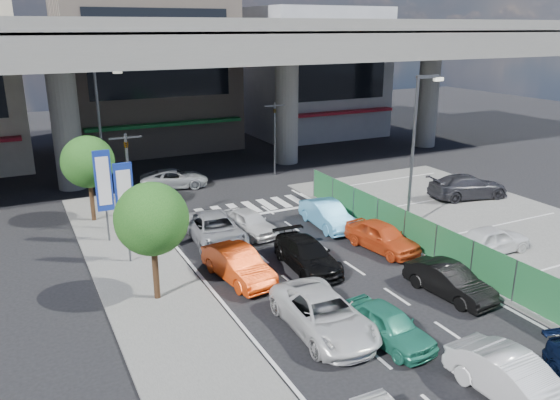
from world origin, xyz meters
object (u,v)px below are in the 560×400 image
taxi_teal_mid (388,325)px  sedan_black_mid (307,255)px  parked_sedan_dgrey (468,186)px  traffic_light_right (275,121)px  taxi_orange_right (382,236)px  street_lamp_right (416,140)px  taxi_orange_left (238,265)px  signboard_far (104,184)px  tree_near (152,219)px  sedan_white_front_mid (249,222)px  parked_sedan_white (492,239)px  sedan_white_mid_left (324,314)px  traffic_light_left (127,159)px  hatch_black_mid_right (449,281)px  signboard_near (125,199)px  crossing_wagon_silver (174,179)px  street_lamp_left (103,124)px  kei_truck_front_right (327,215)px  wagon_silver_front_left (215,230)px  hatch_white_back_mid (516,381)px  traffic_cone (383,222)px  tree_far (88,162)px

taxi_teal_mid → sedan_black_mid: 6.41m
parked_sedan_dgrey → traffic_light_right: bearing=49.0°
parked_sedan_dgrey → taxi_orange_right: bearing=124.7°
street_lamp_right → taxi_orange_left: bearing=-170.7°
signboard_far → parked_sedan_dgrey: size_ratio=0.93×
tree_near → sedan_white_front_mid: bearing=39.2°
taxi_orange_left → parked_sedan_white: taxi_orange_left is taller
sedan_white_mid_left → taxi_teal_mid: bearing=-39.9°
traffic_light_left → traffic_light_right: 13.63m
hatch_black_mid_right → taxi_orange_left: size_ratio=0.92×
signboard_near → tree_near: size_ratio=0.98×
street_lamp_right → parked_sedan_dgrey: size_ratio=1.59×
street_lamp_right → crossing_wagon_silver: size_ratio=1.80×
signboard_near → taxi_orange_right: (11.15, -3.81, -2.37)m
signboard_far → parked_sedan_dgrey: bearing=-6.8°
street_lamp_left → tree_near: 14.08m
taxi_teal_mid → kei_truck_front_right: size_ratio=0.88×
wagon_silver_front_left → sedan_white_front_mid: size_ratio=1.34×
taxi_orange_left → wagon_silver_front_left: bearing=75.1°
sedan_white_mid_left → wagon_silver_front_left: 9.55m
street_lamp_right → signboard_near: 14.61m
sedan_black_mid → taxi_orange_left: bearing=177.7°
taxi_orange_left → sedan_black_mid: size_ratio=0.95×
tree_near → hatch_white_back_mid: bearing=-54.6°
sedan_black_mid → parked_sedan_white: (8.57, -2.50, 0.08)m
hatch_black_mid_right → sedan_white_front_mid: bearing=107.9°
street_lamp_left → parked_sedan_dgrey: size_ratio=1.59×
taxi_orange_left → traffic_light_left: bearing=102.1°
sedan_black_mid → kei_truck_front_right: size_ratio=1.05×
sedan_white_mid_left → parked_sedan_white: 10.95m
street_lamp_right → traffic_light_right: bearing=97.3°
street_lamp_left → hatch_black_mid_right: size_ratio=2.07×
sedan_black_mid → crossing_wagon_silver: sedan_black_mid is taller
traffic_cone → signboard_near: bearing=173.3°
traffic_light_left → tree_near: 8.06m
traffic_light_left → street_lamp_left: (-0.13, 6.00, 0.83)m
street_lamp_left → tree_near: size_ratio=1.67×
taxi_orange_left → wagon_silver_front_left: 4.40m
hatch_white_back_mid → traffic_cone: bearing=64.5°
sedan_black_mid → kei_truck_front_right: (3.51, 4.06, 0.05)m
signboard_near → taxi_orange_left: bearing=-44.9°
signboard_near → tree_near: (0.20, -3.99, 0.32)m
tree_far → traffic_cone: tree_far is taller
parked_sedan_white → parked_sedan_dgrey: 8.81m
traffic_light_left → hatch_black_mid_right: 16.42m
taxi_teal_mid → parked_sedan_white: (9.02, 3.90, 0.09)m
sedan_white_mid_left → parked_sedan_white: size_ratio=1.29×
sedan_white_front_mid → crossing_wagon_silver: sedan_white_front_mid is taller
taxi_orange_left → sedan_black_mid: bearing=-12.2°
traffic_light_right → kei_truck_front_right: size_ratio=1.24×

